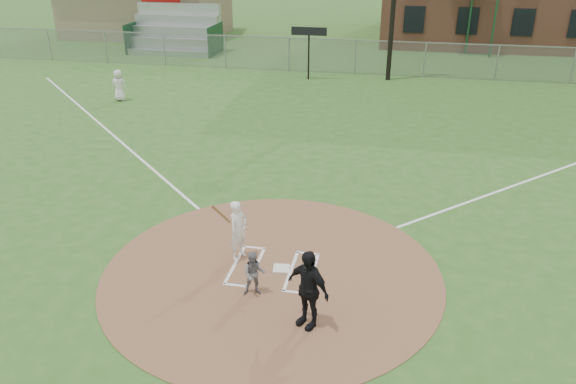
% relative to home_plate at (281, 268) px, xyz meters
% --- Properties ---
extents(ground, '(140.00, 140.00, 0.00)m').
position_rel_home_plate_xyz_m(ground, '(-0.20, -0.18, -0.03)').
color(ground, '#2E5D1F').
rests_on(ground, ground).
extents(dirt_circle, '(8.40, 8.40, 0.02)m').
position_rel_home_plate_xyz_m(dirt_circle, '(-0.20, -0.18, -0.02)').
color(dirt_circle, '#895F41').
rests_on(dirt_circle, ground).
extents(home_plate, '(0.44, 0.44, 0.03)m').
position_rel_home_plate_xyz_m(home_plate, '(0.00, 0.00, 0.00)').
color(home_plate, white).
rests_on(home_plate, dirt_circle).
extents(foul_line_first, '(17.04, 17.04, 0.01)m').
position_rel_home_plate_xyz_m(foul_line_first, '(8.80, 8.82, -0.03)').
color(foul_line_first, white).
rests_on(foul_line_first, ground).
extents(foul_line_third, '(17.04, 17.04, 0.01)m').
position_rel_home_plate_xyz_m(foul_line_third, '(-9.20, 8.82, -0.03)').
color(foul_line_third, white).
rests_on(foul_line_third, ground).
extents(catcher, '(0.62, 0.54, 1.09)m').
position_rel_home_plate_xyz_m(catcher, '(-0.39, -1.17, 0.53)').
color(catcher, slate).
rests_on(catcher, dirt_circle).
extents(umpire, '(1.14, 0.92, 1.81)m').
position_rel_home_plate_xyz_m(umpire, '(1.00, -2.03, 0.89)').
color(umpire, black).
rests_on(umpire, dirt_circle).
extents(ondeck_player, '(0.79, 0.55, 1.55)m').
position_rel_home_plate_xyz_m(ondeck_player, '(-11.21, 13.68, 0.74)').
color(ondeck_player, white).
rests_on(ondeck_player, ground).
extents(batters_boxes, '(2.08, 1.88, 0.01)m').
position_rel_home_plate_xyz_m(batters_boxes, '(-0.20, -0.03, -0.01)').
color(batters_boxes, white).
rests_on(batters_boxes, dirt_circle).
extents(batter_at_plate, '(0.77, 1.02, 1.78)m').
position_rel_home_plate_xyz_m(batter_at_plate, '(-1.19, 0.33, 0.79)').
color(batter_at_plate, white).
rests_on(batter_at_plate, dirt_circle).
extents(outfield_fence, '(56.08, 0.08, 2.03)m').
position_rel_home_plate_xyz_m(outfield_fence, '(-0.20, 21.82, 0.98)').
color(outfield_fence, slate).
rests_on(outfield_fence, ground).
extents(bleachers, '(6.08, 3.20, 3.20)m').
position_rel_home_plate_xyz_m(bleachers, '(-13.20, 26.02, 1.56)').
color(bleachers, '#B7BABF').
rests_on(bleachers, ground).
extents(clubhouse, '(12.20, 8.71, 6.23)m').
position_rel_home_plate_xyz_m(clubhouse, '(-18.20, 32.81, 2.36)').
color(clubhouse, gray).
rests_on(clubhouse, ground).
extents(scoreboard_sign, '(2.00, 0.10, 2.93)m').
position_rel_home_plate_xyz_m(scoreboard_sign, '(-2.70, 20.02, 2.35)').
color(scoreboard_sign, black).
rests_on(scoreboard_sign, ground).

